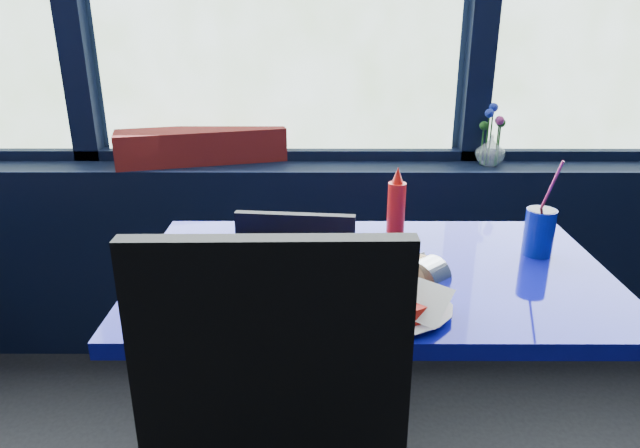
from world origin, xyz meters
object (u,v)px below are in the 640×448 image
at_px(flower_vase, 491,147).
at_px(food_basket, 381,296).
at_px(chair_near_back, 294,303).
at_px(near_table, 370,330).
at_px(ketchup_bottle, 396,204).
at_px(soda_cup, 539,231).
at_px(planter_box, 202,145).

xyz_separation_m(flower_vase, food_basket, (-0.53, -1.07, -0.08)).
height_order(chair_near_back, food_basket, food_basket).
bearing_deg(flower_vase, food_basket, -116.25).
bearing_deg(flower_vase, chair_near_back, -145.02).
bearing_deg(near_table, flower_vase, 58.24).
bearing_deg(chair_near_back, food_basket, 117.75).
height_order(chair_near_back, ketchup_bottle, ketchup_bottle).
bearing_deg(flower_vase, ketchup_bottle, -126.71).
xyz_separation_m(chair_near_back, ketchup_bottle, (0.31, -0.06, 0.37)).
distance_m(food_basket, soda_cup, 0.56).
xyz_separation_m(near_table, ketchup_bottle, (0.09, 0.26, 0.27)).
bearing_deg(planter_box, near_table, -71.09).
relative_size(food_basket, ketchup_bottle, 1.74).
distance_m(chair_near_back, flower_vase, 1.00).
bearing_deg(planter_box, chair_near_back, -71.00).
distance_m(planter_box, soda_cup, 1.33).
bearing_deg(food_basket, ketchup_bottle, 60.96).
height_order(food_basket, soda_cup, soda_cup).
distance_m(flower_vase, soda_cup, 0.76).
distance_m(chair_near_back, ketchup_bottle, 0.48).
distance_m(flower_vase, food_basket, 1.20).
bearing_deg(chair_near_back, planter_box, -50.02).
bearing_deg(chair_near_back, soda_cup, 167.09).
height_order(near_table, chair_near_back, chair_near_back).
relative_size(planter_box, food_basket, 1.90).
xyz_separation_m(near_table, soda_cup, (0.45, 0.10, 0.25)).
distance_m(near_table, planter_box, 1.13).
distance_m(planter_box, food_basket, 1.28).
relative_size(near_table, food_basket, 3.46).
xyz_separation_m(flower_vase, soda_cup, (-0.07, -0.75, -0.06)).
height_order(chair_near_back, soda_cup, soda_cup).
bearing_deg(near_table, planter_box, 124.01).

